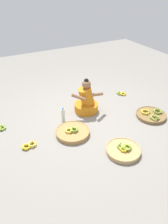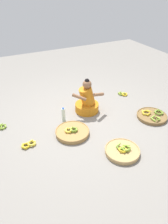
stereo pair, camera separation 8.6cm
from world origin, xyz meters
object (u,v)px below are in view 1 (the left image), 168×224
banana_basket_back_right (123,150)px  loose_bananas_back_center (29,146)px  water_bottle (63,115)px  banana_basket_front_left (151,115)px  loose_bananas_near_vendor (121,93)px  vendor_woman_front (86,101)px  banana_basket_mid_left (73,132)px  loose_bananas_back_left (0,128)px

banana_basket_back_right → loose_bananas_back_center: banana_basket_back_right is taller
water_bottle → banana_basket_back_right: bearing=-67.5°
loose_bananas_back_center → banana_basket_front_left: bearing=-6.2°
banana_basket_front_left → loose_bananas_near_vendor: banana_basket_front_left is taller
banana_basket_back_right → loose_bananas_back_center: (-1.39, 0.88, -0.02)m
vendor_woman_front → banana_basket_front_left: bearing=-37.0°
water_bottle → vendor_woman_front: bearing=11.9°
banana_basket_mid_left → loose_bananas_back_left: banana_basket_mid_left is taller
vendor_woman_front → banana_basket_back_right: size_ratio=1.30×
vendor_woman_front → water_bottle: bearing=-168.1°
loose_bananas_near_vendor → banana_basket_front_left: bearing=-91.6°
banana_basket_front_left → loose_bananas_back_left: (-2.96, 1.05, -0.01)m
vendor_woman_front → banana_basket_back_right: (-0.06, -1.45, -0.20)m
loose_bananas_back_center → banana_basket_mid_left: bearing=-2.4°
banana_basket_mid_left → banana_basket_front_left: (1.75, -0.25, -0.01)m
loose_bananas_back_left → water_bottle: bearing=-15.0°
loose_bananas_back_left → water_bottle: 1.27m
banana_basket_front_left → banana_basket_back_right: bearing=-153.2°
banana_basket_back_right → banana_basket_front_left: banana_basket_back_right is taller
loose_bananas_back_left → banana_basket_mid_left: bearing=-33.6°
banana_basket_front_left → banana_basket_mid_left: bearing=172.0°
banana_basket_back_right → water_bottle: water_bottle is taller
banana_basket_front_left → loose_bananas_back_center: banana_basket_front_left is taller
loose_bananas_back_center → loose_bananas_back_left: (-0.38, 0.77, -0.00)m
banana_basket_mid_left → water_bottle: size_ratio=2.04×
banana_basket_front_left → water_bottle: size_ratio=2.00×
banana_basket_back_right → banana_basket_front_left: size_ratio=0.94×
loose_bananas_near_vendor → water_bottle: water_bottle is taller
water_bottle → loose_bananas_back_center: bearing=-152.4°
banana_basket_front_left → vendor_woman_front: bearing=143.0°
banana_basket_front_left → loose_bananas_back_center: 2.59m
vendor_woman_front → loose_bananas_back_center: bearing=-158.6°
banana_basket_back_right → loose_bananas_near_vendor: size_ratio=2.37×
loose_bananas_near_vendor → loose_bananas_back_left: (-2.99, -0.06, 0.00)m
vendor_woman_front → banana_basket_back_right: vendor_woman_front is taller
banana_basket_mid_left → banana_basket_back_right: bearing=-56.6°
banana_basket_back_right → loose_bananas_near_vendor: 2.10m
banana_basket_mid_left → water_bottle: (0.01, 0.47, 0.10)m
banana_basket_mid_left → loose_bananas_back_center: (-0.83, 0.03, -0.02)m
banana_basket_front_left → loose_bananas_back_left: bearing=160.5°
loose_bananas_back_center → loose_bananas_back_left: 0.86m
banana_basket_back_right → banana_basket_mid_left: (-0.56, 0.85, 0.00)m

